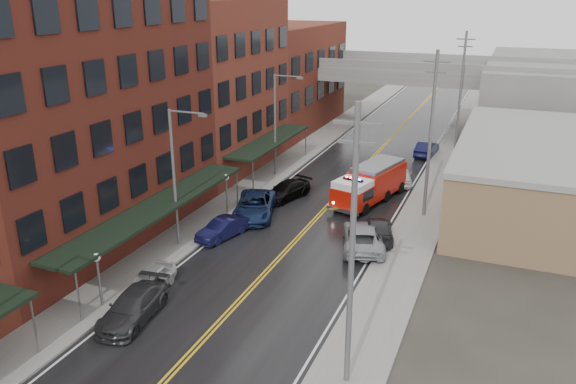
% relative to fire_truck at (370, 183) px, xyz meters
% --- Properties ---
extents(road, '(11.00, 160.00, 0.02)m').
position_rel_fire_truck_xyz_m(road, '(-2.69, -6.52, -1.55)').
color(road, black).
rests_on(road, ground).
extents(sidewalk_left, '(3.00, 160.00, 0.15)m').
position_rel_fire_truck_xyz_m(sidewalk_left, '(-9.99, -6.52, -1.49)').
color(sidewalk_left, slate).
rests_on(sidewalk_left, ground).
extents(sidewalk_right, '(3.00, 160.00, 0.15)m').
position_rel_fire_truck_xyz_m(sidewalk_right, '(4.61, -6.52, -1.49)').
color(sidewalk_right, slate).
rests_on(sidewalk_right, ground).
extents(curb_left, '(0.30, 160.00, 0.15)m').
position_rel_fire_truck_xyz_m(curb_left, '(-8.34, -6.52, -1.49)').
color(curb_left, gray).
rests_on(curb_left, ground).
extents(curb_right, '(0.30, 160.00, 0.15)m').
position_rel_fire_truck_xyz_m(curb_right, '(2.96, -6.52, -1.49)').
color(curb_right, gray).
rests_on(curb_right, ground).
extents(brick_building_b, '(9.00, 20.00, 18.00)m').
position_rel_fire_truck_xyz_m(brick_building_b, '(-15.99, -13.52, 7.44)').
color(brick_building_b, '#552116').
rests_on(brick_building_b, ground).
extents(brick_building_c, '(9.00, 15.00, 15.00)m').
position_rel_fire_truck_xyz_m(brick_building_c, '(-15.99, 3.98, 5.94)').
color(brick_building_c, maroon).
rests_on(brick_building_c, ground).
extents(brick_building_far, '(9.00, 20.00, 12.00)m').
position_rel_fire_truck_xyz_m(brick_building_far, '(-15.99, 21.48, 4.44)').
color(brick_building_far, maroon).
rests_on(brick_building_far, ground).
extents(tan_building, '(14.00, 22.00, 5.00)m').
position_rel_fire_truck_xyz_m(tan_building, '(13.31, 3.48, 0.94)').
color(tan_building, '#876848').
rests_on(tan_building, ground).
extents(right_far_block, '(18.00, 30.00, 8.00)m').
position_rel_fire_truck_xyz_m(right_far_block, '(15.31, 33.48, 2.44)').
color(right_far_block, slate).
rests_on(right_far_block, ground).
extents(awning_1, '(2.60, 18.00, 3.09)m').
position_rel_fire_truck_xyz_m(awning_1, '(-10.18, -13.52, 1.43)').
color(awning_1, black).
rests_on(awning_1, ground).
extents(awning_2, '(2.60, 13.00, 3.09)m').
position_rel_fire_truck_xyz_m(awning_2, '(-10.18, 3.98, 1.42)').
color(awning_2, black).
rests_on(awning_2, ground).
extents(globe_lamp_1, '(0.44, 0.44, 3.12)m').
position_rel_fire_truck_xyz_m(globe_lamp_1, '(-9.09, -20.52, 0.75)').
color(globe_lamp_1, '#59595B').
rests_on(globe_lamp_1, ground).
extents(globe_lamp_2, '(0.44, 0.44, 3.12)m').
position_rel_fire_truck_xyz_m(globe_lamp_2, '(-9.09, -6.52, 0.75)').
color(globe_lamp_2, '#59595B').
rests_on(globe_lamp_2, ground).
extents(street_lamp_1, '(2.64, 0.22, 9.00)m').
position_rel_fire_truck_xyz_m(street_lamp_1, '(-9.24, -12.52, 3.62)').
color(street_lamp_1, '#59595B').
rests_on(street_lamp_1, ground).
extents(street_lamp_2, '(2.64, 0.22, 9.00)m').
position_rel_fire_truck_xyz_m(street_lamp_2, '(-9.24, 3.48, 3.62)').
color(street_lamp_2, '#59595B').
rests_on(street_lamp_2, ground).
extents(utility_pole_0, '(1.80, 0.24, 12.00)m').
position_rel_fire_truck_xyz_m(utility_pole_0, '(4.51, -21.52, 4.74)').
color(utility_pole_0, '#59595B').
rests_on(utility_pole_0, ground).
extents(utility_pole_1, '(1.80, 0.24, 12.00)m').
position_rel_fire_truck_xyz_m(utility_pole_1, '(4.51, -1.52, 4.74)').
color(utility_pole_1, '#59595B').
rests_on(utility_pole_1, ground).
extents(utility_pole_2, '(1.80, 0.24, 12.00)m').
position_rel_fire_truck_xyz_m(utility_pole_2, '(4.51, 18.48, 4.74)').
color(utility_pole_2, '#59595B').
rests_on(utility_pole_2, ground).
extents(overpass, '(40.00, 10.00, 7.50)m').
position_rel_fire_truck_xyz_m(overpass, '(-2.69, 25.48, 4.42)').
color(overpass, slate).
rests_on(overpass, ground).
extents(fire_truck, '(4.65, 8.27, 2.88)m').
position_rel_fire_truck_xyz_m(fire_truck, '(0.00, 0.00, 0.00)').
color(fire_truck, '#AC1307').
rests_on(fire_truck, ground).
extents(parked_car_left_3, '(2.61, 5.18, 1.44)m').
position_rel_fire_truck_xyz_m(parked_car_left_3, '(-6.85, -20.82, -0.84)').
color(parked_car_left_3, '#2A2A2C').
rests_on(parked_car_left_3, ground).
extents(parked_car_left_4, '(2.00, 4.16, 1.37)m').
position_rel_fire_truck_xyz_m(parked_car_left_4, '(-7.69, -18.26, -0.88)').
color(parked_car_left_4, '#B5B5B5').
rests_on(parked_car_left_4, ground).
extents(parked_car_left_5, '(2.40, 4.26, 1.33)m').
position_rel_fire_truck_xyz_m(parked_car_left_5, '(-7.41, -10.35, -0.90)').
color(parked_car_left_5, black).
rests_on(parked_car_left_5, ground).
extents(parked_car_left_6, '(4.35, 6.42, 1.63)m').
position_rel_fire_truck_xyz_m(parked_car_left_6, '(-7.06, -6.00, -0.74)').
color(parked_car_left_6, '#122044').
rests_on(parked_car_left_6, ground).
extents(parked_car_left_7, '(3.24, 5.05, 1.36)m').
position_rel_fire_truck_xyz_m(parked_car_left_7, '(-6.29, -1.72, -0.88)').
color(parked_car_left_7, black).
rests_on(parked_car_left_7, ground).
extents(parked_car_right_0, '(4.06, 6.10, 1.56)m').
position_rel_fire_truck_xyz_m(parked_car_right_0, '(1.74, -8.32, -0.78)').
color(parked_car_right_0, gray).
rests_on(parked_car_right_0, ground).
extents(parked_car_right_1, '(3.07, 4.97, 1.35)m').
position_rel_fire_truck_xyz_m(parked_car_right_1, '(2.31, -6.65, -0.89)').
color(parked_car_right_1, '#242426').
rests_on(parked_car_right_1, ground).
extents(parked_car_right_2, '(2.51, 4.38, 1.40)m').
position_rel_fire_truck_xyz_m(parked_car_right_2, '(1.54, 5.28, -0.86)').
color(parked_car_right_2, silver).
rests_on(parked_car_right_2, ground).
extents(parked_car_right_3, '(1.94, 4.67, 1.50)m').
position_rel_fire_truck_xyz_m(parked_car_right_3, '(2.13, 14.95, -0.81)').
color(parked_car_right_3, '#0E1033').
rests_on(parked_car_right_3, ground).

